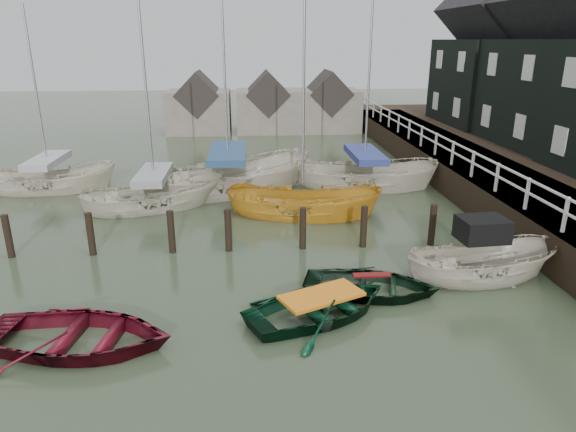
{
  "coord_description": "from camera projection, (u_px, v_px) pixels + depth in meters",
  "views": [
    {
      "loc": [
        -0.49,
        -12.46,
        6.47
      ],
      "look_at": [
        0.66,
        2.23,
        1.4
      ],
      "focal_mm": 32.0,
      "sensor_mm": 36.0,
      "label": 1
    }
  ],
  "objects": [
    {
      "name": "rowboat_dkgreen",
      "position": [
        371.0,
        293.0,
        13.83
      ],
      "size": [
        4.13,
        3.42,
        0.74
      ],
      "primitive_type": "imported",
      "rotation": [
        0.0,
        0.0,
        1.3
      ],
      "color": "black",
      "rests_on": "ground"
    },
    {
      "name": "sailboat_a",
      "position": [
        156.0,
        205.0,
        20.94
      ],
      "size": [
        6.21,
        4.02,
        10.65
      ],
      "rotation": [
        0.0,
        0.0,
        1.92
      ],
      "color": "beige",
      "rests_on": "ground"
    },
    {
      "name": "ground",
      "position": [
        270.0,
        292.0,
        13.89
      ],
      "size": [
        120.0,
        120.0,
        0.0
      ],
      "primitive_type": "plane",
      "color": "#2F3A25",
      "rests_on": "ground"
    },
    {
      "name": "rowboat_red",
      "position": [
        80.0,
        347.0,
        11.39
      ],
      "size": [
        4.64,
        3.65,
        0.87
      ],
      "primitive_type": "imported",
      "rotation": [
        0.0,
        0.0,
        1.41
      ],
      "color": "#500B17",
      "rests_on": "ground"
    },
    {
      "name": "motorboat",
      "position": [
        479.0,
        276.0,
        14.61
      ],
      "size": [
        4.52,
        1.97,
        2.63
      ],
      "rotation": [
        0.0,
        0.0,
        1.64
      ],
      "color": "beige",
      "rests_on": "ground"
    },
    {
      "name": "sailboat_e",
      "position": [
        51.0,
        189.0,
        23.31
      ],
      "size": [
        5.98,
        2.47,
        9.03
      ],
      "rotation": [
        0.0,
        0.0,
        1.61
      ],
      "color": "beige",
      "rests_on": "ground"
    },
    {
      "name": "far_sheds",
      "position": [
        265.0,
        106.0,
        37.86
      ],
      "size": [
        14.0,
        4.08,
        4.39
      ],
      "color": "#665B51",
      "rests_on": "ground"
    },
    {
      "name": "sailboat_b",
      "position": [
        229.0,
        191.0,
        23.01
      ],
      "size": [
        8.29,
        5.24,
        11.45
      ],
      "rotation": [
        0.0,
        0.0,
        1.89
      ],
      "color": "beige",
      "rests_on": "ground"
    },
    {
      "name": "rowboat_green",
      "position": [
        321.0,
        316.0,
        12.71
      ],
      "size": [
        4.67,
        4.13,
        0.8
      ],
      "primitive_type": "imported",
      "rotation": [
        0.0,
        0.0,
        2.0
      ],
      "color": "black",
      "rests_on": "ground"
    },
    {
      "name": "land_strip",
      "position": [
        575.0,
        183.0,
        24.43
      ],
      "size": [
        14.0,
        38.0,
        1.5
      ],
      "primitive_type": "cube",
      "color": "black",
      "rests_on": "ground"
    },
    {
      "name": "pier",
      "position": [
        464.0,
        171.0,
        23.79
      ],
      "size": [
        3.04,
        32.0,
        2.7
      ],
      "color": "black",
      "rests_on": "ground"
    },
    {
      "name": "mooring_pilings",
      "position": [
        231.0,
        236.0,
        16.47
      ],
      "size": [
        13.72,
        0.22,
        1.8
      ],
      "color": "black",
      "rests_on": "ground"
    },
    {
      "name": "sailboat_d",
      "position": [
        364.0,
        185.0,
        23.86
      ],
      "size": [
        7.02,
        3.98,
        13.27
      ],
      "rotation": [
        0.0,
        0.0,
        1.33
      ],
      "color": "beige",
      "rests_on": "ground"
    },
    {
      "name": "sailboat_c",
      "position": [
        302.0,
        214.0,
        20.08
      ],
      "size": [
        6.4,
        3.68,
        11.04
      ],
      "rotation": [
        0.0,
        0.0,
        1.32
      ],
      "color": "gold",
      "rests_on": "ground"
    }
  ]
}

